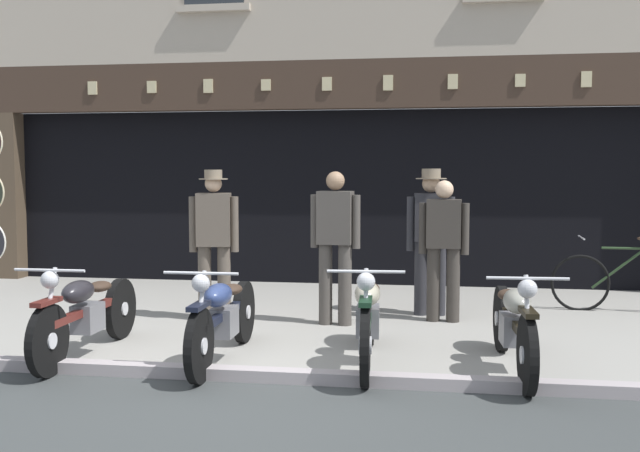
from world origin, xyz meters
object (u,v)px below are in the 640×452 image
object	(u,v)px
motorcycle_center	(368,316)
salesman_right	(444,244)
assistant_far_right	(431,234)
salesman_left	(214,237)
advert_board_far	(584,182)
advert_board_near	(502,175)
motorcycle_left	(86,312)
shopkeeper_center	(335,240)
motorcycle_center_left	(223,316)
leaning_bicycle	(626,281)
motorcycle_center_right	(514,323)

from	to	relation	value
motorcycle_center	salesman_right	xyz separation A→B (m)	(0.68, 1.98, 0.45)
salesman_right	assistant_far_right	bearing A→B (deg)	-63.40
salesman_left	advert_board_far	bearing A→B (deg)	-156.35
assistant_far_right	advert_board_near	bearing A→B (deg)	-117.48
motorcycle_left	shopkeeper_center	distance (m)	2.76
motorcycle_left	shopkeeper_center	size ratio (longest dim) A/B	1.21
shopkeeper_center	advert_board_far	xyz separation A→B (m)	(3.19, 3.04, 0.60)
motorcycle_center_left	motorcycle_center	size ratio (longest dim) A/B	0.98
advert_board_far	leaning_bicycle	bearing A→B (deg)	-83.81
motorcycle_center	advert_board_far	distance (m)	5.48
motorcycle_left	assistant_far_right	world-z (taller)	assistant_far_right
motorcycle_center_right	leaning_bicycle	bearing A→B (deg)	-121.88
motorcycle_left	motorcycle_center	xyz separation A→B (m)	(2.58, 0.14, 0.02)
shopkeeper_center	leaning_bicycle	world-z (taller)	shopkeeper_center
motorcycle_center	assistant_far_right	distance (m)	2.45
salesman_left	advert_board_far	xyz separation A→B (m)	(4.58, 3.01, 0.60)
motorcycle_center_left	leaning_bicycle	bearing A→B (deg)	-144.56
salesman_left	advert_board_near	world-z (taller)	advert_board_near
salesman_left	assistant_far_right	distance (m)	2.52
salesman_right	motorcycle_center	bearing A→B (deg)	74.58
advert_board_near	leaning_bicycle	xyz separation A→B (m)	(1.34, -1.76, -1.26)
salesman_left	assistant_far_right	bearing A→B (deg)	-173.83
shopkeeper_center	motorcycle_left	bearing A→B (deg)	45.76
motorcycle_left	shopkeeper_center	world-z (taller)	shopkeeper_center
shopkeeper_center	salesman_right	bearing A→B (deg)	-157.34
motorcycle_left	advert_board_far	size ratio (longest dim) A/B	1.85
advert_board_near	leaning_bicycle	world-z (taller)	advert_board_near
motorcycle_left	advert_board_far	distance (m)	7.20
motorcycle_center	motorcycle_left	bearing A→B (deg)	-0.48
motorcycle_center_right	advert_board_near	distance (m)	4.87
shopkeeper_center	advert_board_far	distance (m)	4.45
salesman_left	advert_board_far	world-z (taller)	advert_board_far
motorcycle_center_right	shopkeeper_center	world-z (taller)	shopkeeper_center
motorcycle_center_left	motorcycle_left	bearing A→B (deg)	0.57
motorcycle_center_right	advert_board_near	xyz separation A→B (m)	(0.28, 4.71, 1.22)
shopkeeper_center	advert_board_near	size ratio (longest dim) A/B	1.58
motorcycle_center_right	motorcycle_left	bearing A→B (deg)	-1.78
assistant_far_right	advert_board_far	distance (m)	3.22
motorcycle_center_left	shopkeeper_center	bearing A→B (deg)	-114.70
salesman_right	leaning_bicycle	distance (m)	2.43
assistant_far_right	shopkeeper_center	bearing A→B (deg)	30.61
motorcycle_center_left	motorcycle_center_right	world-z (taller)	motorcycle_center_right
salesman_left	advert_board_near	xyz separation A→B (m)	(3.43, 3.01, 0.69)
salesman_left	motorcycle_center	bearing A→B (deg)	129.56
motorcycle_center_right	advert_board_near	bearing A→B (deg)	-96.44
motorcycle_center	advert_board_far	bearing A→B (deg)	-123.57
advert_board_near	salesman_left	bearing A→B (deg)	-138.72
shopkeeper_center	motorcycle_center_left	bearing A→B (deg)	71.25
assistant_far_right	salesman_right	bearing A→B (deg)	108.99
motorcycle_left	salesman_left	xyz separation A→B (m)	(0.68, 1.78, 0.54)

